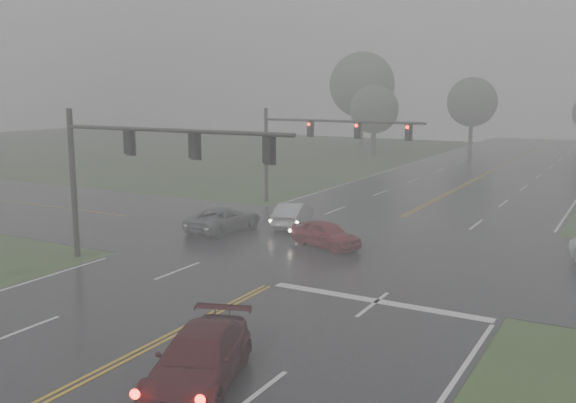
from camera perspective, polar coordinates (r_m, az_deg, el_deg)
The scene contains 12 objects.
main_road at distance 30.86m, azimuth 3.91°, elevation -4.63°, with size 18.00×160.00×0.02m, color black.
cross_street at distance 32.62m, azimuth 5.42°, elevation -3.85°, with size 120.00×14.00×0.02m, color black.
stop_bar at distance 24.22m, azimuth 7.90°, elevation -8.83°, with size 8.50×0.50×0.01m, color silver.
sedan_maroon at distance 17.88m, azimuth -7.83°, elevation -15.86°, with size 2.03×4.98×1.45m, color #3C0B10.
sedan_red at distance 31.98m, azimuth 3.36°, elevation -4.10°, with size 1.56×3.88×1.32m, color maroon.
sedan_silver at distance 36.68m, azimuth 0.47°, elevation -2.25°, with size 1.45×4.17×1.37m, color #A6A8AE.
car_grey at distance 35.70m, azimuth -5.68°, elevation -2.64°, with size 2.22×4.82×1.34m, color #505257.
signal_gantry_near at distance 28.46m, azimuth -13.81°, elevation 3.77°, with size 11.77×0.30×6.91m.
signal_gantry_far at distance 42.68m, azimuth 2.09°, elevation 5.65°, with size 11.39×0.33×6.49m.
tree_nw_a at distance 75.59m, azimuth 7.67°, elevation 8.12°, with size 5.64×5.64×8.29m.
tree_n_mid at distance 86.22m, azimuth 16.05°, elevation 8.49°, with size 6.33×6.33×9.29m.
tree_nw_b at distance 86.02m, azimuth 6.60°, elevation 10.26°, with size 8.58×8.58×12.60m.
Camera 1 is at (12.71, -7.02, 7.76)m, focal length 40.00 mm.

